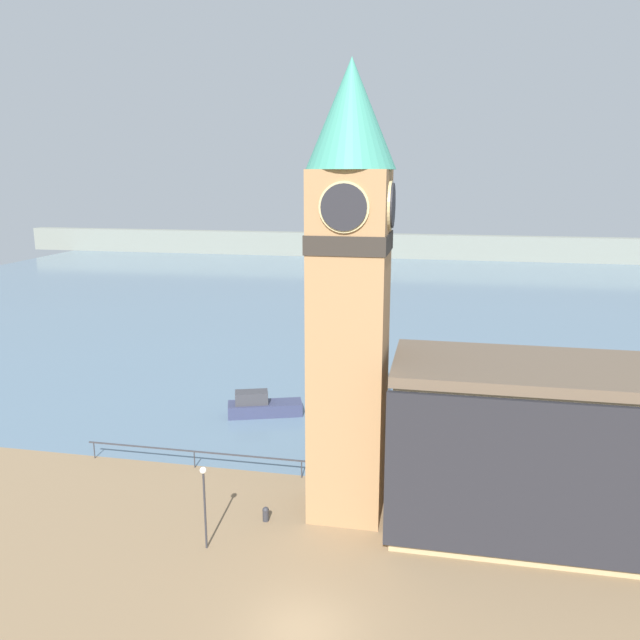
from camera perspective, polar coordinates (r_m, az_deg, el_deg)
name	(u,v)px	position (r m, az deg, el deg)	size (l,w,h in m)	color
ground_plane	(302,630)	(27.00, -1.65, -26.47)	(160.00, 160.00, 0.00)	#846B4C
water	(410,293)	(94.36, 8.19, 2.50)	(160.00, 120.00, 0.00)	slate
far_shoreline	(421,246)	(133.56, 9.22, 6.65)	(180.00, 3.00, 5.00)	gray
pier_railing	(194,453)	(38.92, -11.44, -11.80)	(13.82, 0.08, 1.09)	#333338
clock_tower	(350,287)	(30.27, 2.72, 2.99)	(4.22, 4.22, 22.38)	#9E754C
pier_building	(539,451)	(32.21, 19.37, -11.24)	(14.14, 6.73, 8.61)	tan
boat_near	(262,406)	(46.31, -5.32, -7.84)	(5.65, 3.34, 1.84)	#333856
mooring_bollard_near	(266,513)	(33.31, -4.99, -17.20)	(0.34, 0.34, 0.77)	#2D2D33
lamp_post	(204,492)	(30.39, -10.55, -15.23)	(0.32, 0.32, 4.15)	#2D2D33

